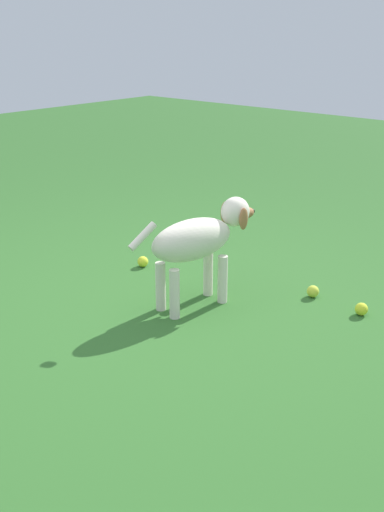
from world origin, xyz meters
name	(u,v)px	position (x,y,z in m)	size (l,w,h in m)	color
ground	(158,315)	(0.00, 0.00, 0.00)	(14.00, 14.00, 0.00)	#2D6026
dog	(199,240)	(-0.06, -0.25, 0.36)	(0.29, 0.79, 0.54)	silver
tennis_ball_0	(361,309)	(-0.78, -0.69, 0.03)	(0.07, 0.07, 0.07)	#CCD92C
tennis_ball_1	(143,262)	(0.54, -0.43, 0.03)	(0.07, 0.07, 0.07)	yellow
tennis_ball_2	(313,291)	(-0.47, -0.72, 0.03)	(0.07, 0.07, 0.07)	#C2D13A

